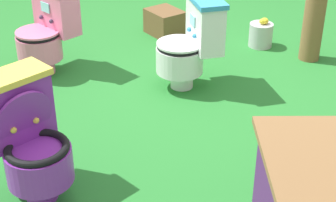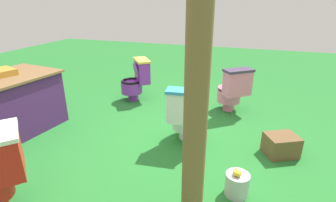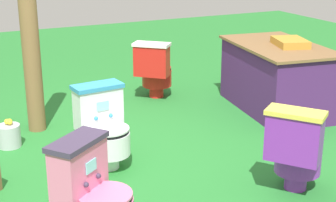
% 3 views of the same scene
% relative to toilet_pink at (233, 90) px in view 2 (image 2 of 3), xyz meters
% --- Properties ---
extents(ground, '(14.00, 14.00, 0.00)m').
position_rel_toilet_pink_xyz_m(ground, '(-1.15, 0.69, -0.37)').
color(ground, '#26752D').
extents(toilet_pink, '(0.64, 0.62, 0.73)m').
position_rel_toilet_pink_xyz_m(toilet_pink, '(0.00, 0.00, 0.00)').
color(toilet_pink, pink).
rests_on(toilet_pink, ground).
extents(toilet_purple, '(0.62, 0.63, 0.73)m').
position_rel_toilet_pink_xyz_m(toilet_purple, '(0.02, 1.65, 0.00)').
color(toilet_purple, purple).
rests_on(toilet_purple, ground).
extents(toilet_white, '(0.53, 0.45, 0.73)m').
position_rel_toilet_pink_xyz_m(toilet_white, '(-1.12, 0.46, 0.00)').
color(toilet_white, white).
rests_on(toilet_white, ground).
extents(vendor_table, '(1.57, 1.05, 0.85)m').
position_rel_toilet_pink_xyz_m(vendor_table, '(-1.72, 2.77, 0.02)').
color(vendor_table, '#4C2360').
rests_on(vendor_table, ground).
extents(wooden_post, '(0.18, 0.18, 1.86)m').
position_rel_toilet_pink_xyz_m(wooden_post, '(-2.26, 0.10, 0.56)').
color(wooden_post, brown).
rests_on(wooden_post, ground).
extents(small_crate, '(0.41, 0.44, 0.24)m').
position_rel_toilet_pink_xyz_m(small_crate, '(-1.08, -0.67, -0.25)').
color(small_crate, brown).
rests_on(small_crate, ground).
extents(lemon_bucket, '(0.22, 0.22, 0.28)m').
position_rel_toilet_pink_xyz_m(lemon_bucket, '(-1.92, -0.25, -0.25)').
color(lemon_bucket, '#B7B7BF').
rests_on(lemon_bucket, ground).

